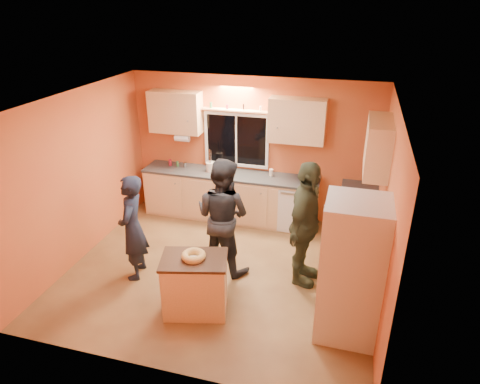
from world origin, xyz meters
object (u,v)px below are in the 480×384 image
(refrigerator, at_px, (351,270))
(person_center, at_px, (223,216))
(island, at_px, (195,284))
(person_left, at_px, (133,228))
(person_right, at_px, (305,225))

(refrigerator, height_order, person_center, refrigerator)
(island, xyz_separation_m, person_center, (0.05, 1.05, 0.48))
(refrigerator, relative_size, person_left, 1.13)
(island, distance_m, person_right, 1.71)
(island, bearing_deg, person_right, 25.42)
(person_left, bearing_deg, person_right, 90.08)
(island, distance_m, person_center, 1.15)
(person_left, distance_m, person_right, 2.46)
(person_center, xyz_separation_m, person_right, (1.21, -0.01, 0.04))
(person_center, bearing_deg, refrigerator, 169.42)
(island, height_order, person_right, person_right)
(person_left, relative_size, person_center, 0.90)
(person_right, bearing_deg, refrigerator, -134.86)
(island, bearing_deg, person_left, 141.40)
(refrigerator, bearing_deg, person_left, 172.87)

